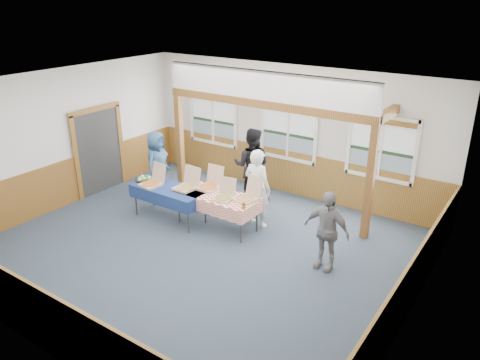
% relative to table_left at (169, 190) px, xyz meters
% --- Properties ---
extents(floor, '(8.00, 8.00, 0.00)m').
position_rel_table_left_xyz_m(floor, '(1.41, -0.65, -0.70)').
color(floor, '#293643').
rests_on(floor, ground).
extents(ceiling, '(8.00, 8.00, 0.00)m').
position_rel_table_left_xyz_m(ceiling, '(1.41, -0.65, 2.50)').
color(ceiling, white).
rests_on(ceiling, wall_back).
extents(wall_back, '(8.00, 0.00, 8.00)m').
position_rel_table_left_xyz_m(wall_back, '(1.41, 2.85, 0.90)').
color(wall_back, silver).
rests_on(wall_back, floor).
extents(wall_front, '(8.00, 0.00, 8.00)m').
position_rel_table_left_xyz_m(wall_front, '(1.41, -4.15, 0.90)').
color(wall_front, silver).
rests_on(wall_front, floor).
extents(wall_left, '(0.00, 8.00, 8.00)m').
position_rel_table_left_xyz_m(wall_left, '(-2.59, -0.65, 0.90)').
color(wall_left, silver).
rests_on(wall_left, floor).
extents(wall_right, '(0.00, 8.00, 8.00)m').
position_rel_table_left_xyz_m(wall_right, '(5.41, -0.65, 0.90)').
color(wall_right, silver).
rests_on(wall_right, floor).
extents(wainscot_back, '(7.98, 0.05, 1.10)m').
position_rel_table_left_xyz_m(wainscot_back, '(1.41, 2.82, -0.15)').
color(wainscot_back, brown).
rests_on(wainscot_back, floor).
extents(wainscot_front, '(7.98, 0.05, 1.10)m').
position_rel_table_left_xyz_m(wainscot_front, '(1.41, -4.13, -0.15)').
color(wainscot_front, brown).
rests_on(wainscot_front, floor).
extents(wainscot_left, '(0.05, 6.98, 1.10)m').
position_rel_table_left_xyz_m(wainscot_left, '(-2.56, -0.65, -0.15)').
color(wainscot_left, brown).
rests_on(wainscot_left, floor).
extents(wainscot_right, '(0.05, 6.98, 1.10)m').
position_rel_table_left_xyz_m(wainscot_right, '(5.39, -0.65, -0.15)').
color(wainscot_right, brown).
rests_on(wainscot_right, floor).
extents(cased_opening, '(0.06, 1.30, 2.10)m').
position_rel_table_left_xyz_m(cased_opening, '(-2.55, 0.25, 0.35)').
color(cased_opening, '#2D2D2D').
rests_on(cased_opening, wall_left).
extents(window_left, '(1.56, 0.10, 1.46)m').
position_rel_table_left_xyz_m(window_left, '(-0.89, 2.80, 0.98)').
color(window_left, white).
rests_on(window_left, wall_back).
extents(window_mid, '(1.56, 0.10, 1.46)m').
position_rel_table_left_xyz_m(window_mid, '(1.41, 2.80, 0.98)').
color(window_mid, white).
rests_on(window_mid, wall_back).
extents(window_right, '(1.56, 0.10, 1.46)m').
position_rel_table_left_xyz_m(window_right, '(3.71, 2.80, 0.98)').
color(window_right, white).
rests_on(window_right, wall_back).
extents(post_left, '(0.15, 0.15, 2.40)m').
position_rel_table_left_xyz_m(post_left, '(-1.09, 1.65, 0.50)').
color(post_left, '#5C3A14').
rests_on(post_left, floor).
extents(post_right, '(0.15, 0.15, 2.40)m').
position_rel_table_left_xyz_m(post_right, '(3.91, 1.65, 0.50)').
color(post_right, '#5C3A14').
rests_on(post_right, floor).
extents(cross_beam, '(5.15, 0.18, 0.18)m').
position_rel_table_left_xyz_m(cross_beam, '(1.41, 1.65, 1.79)').
color(cross_beam, '#5C3A14').
rests_on(cross_beam, post_left).
extents(table_left, '(1.84, 1.09, 0.76)m').
position_rel_table_left_xyz_m(table_left, '(0.00, 0.00, 0.00)').
color(table_left, '#2D2D2D').
rests_on(table_left, floor).
extents(table_right, '(1.97, 1.41, 0.76)m').
position_rel_table_left_xyz_m(table_right, '(1.12, 0.28, 0.00)').
color(table_right, '#2D2D2D').
rests_on(table_right, floor).
extents(pizza_box_a, '(0.48, 0.56, 0.46)m').
position_rel_table_left_xyz_m(pizza_box_a, '(-0.39, -0.11, 0.13)').
color(pizza_box_a, tan).
rests_on(pizza_box_a, table_left).
extents(pizza_box_b, '(0.42, 0.51, 0.45)m').
position_rel_table_left_xyz_m(pizza_box_b, '(0.35, 0.16, 0.13)').
color(pizza_box_b, tan).
rests_on(pizza_box_b, table_left).
extents(pizza_box_c, '(0.46, 0.54, 0.45)m').
position_rel_table_left_xyz_m(pizza_box_c, '(0.37, 0.18, 0.13)').
color(pizza_box_c, tan).
rests_on(pizza_box_c, table_right).
extents(pizza_box_d, '(0.43, 0.53, 0.47)m').
position_rel_table_left_xyz_m(pizza_box_d, '(0.77, 0.47, 0.13)').
color(pizza_box_d, tan).
rests_on(pizza_box_d, table_right).
extents(pizza_box_e, '(0.44, 0.50, 0.41)m').
position_rel_table_left_xyz_m(pizza_box_e, '(1.36, 0.20, 0.12)').
color(pizza_box_e, tan).
rests_on(pizza_box_e, table_right).
extents(pizza_box_f, '(0.54, 0.61, 0.46)m').
position_rel_table_left_xyz_m(pizza_box_f, '(1.78, 0.42, 0.13)').
color(pizza_box_f, tan).
rests_on(pizza_box_f, table_right).
extents(veggie_tray, '(0.42, 0.42, 0.09)m').
position_rel_table_left_xyz_m(veggie_tray, '(-0.75, 0.00, 0.09)').
color(veggie_tray, black).
rests_on(veggie_tray, table_left).
extents(drink_glass, '(0.07, 0.07, 0.15)m').
position_rel_table_left_xyz_m(drink_glass, '(1.97, 0.03, 0.14)').
color(drink_glass, '#A65E1B').
rests_on(drink_glass, table_right).
extents(woman_white, '(0.65, 0.45, 1.74)m').
position_rel_table_left_xyz_m(woman_white, '(1.77, 0.85, 0.17)').
color(woman_white, white).
rests_on(woman_white, floor).
extents(woman_black, '(1.08, 0.96, 1.83)m').
position_rel_table_left_xyz_m(woman_black, '(0.98, 1.84, 0.22)').
color(woman_black, black).
rests_on(woman_black, floor).
extents(man_blue, '(0.71, 0.90, 1.63)m').
position_rel_table_left_xyz_m(man_blue, '(-1.20, 0.89, 0.12)').
color(man_blue, '#32567E').
rests_on(man_blue, floor).
extents(person_grey, '(0.92, 0.43, 1.52)m').
position_rel_table_left_xyz_m(person_grey, '(3.71, 0.11, 0.07)').
color(person_grey, gray).
rests_on(person_grey, floor).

